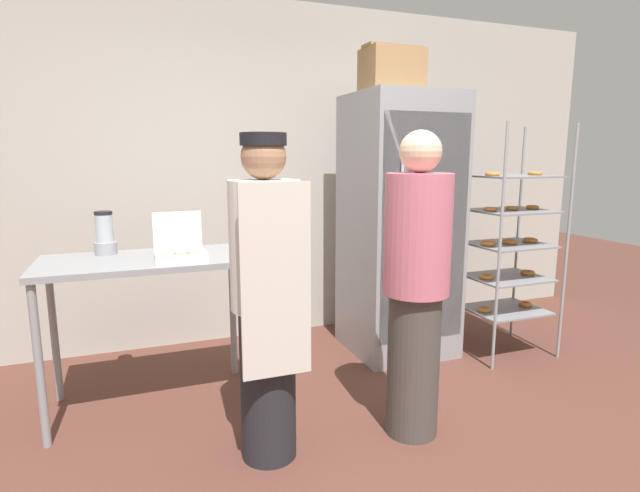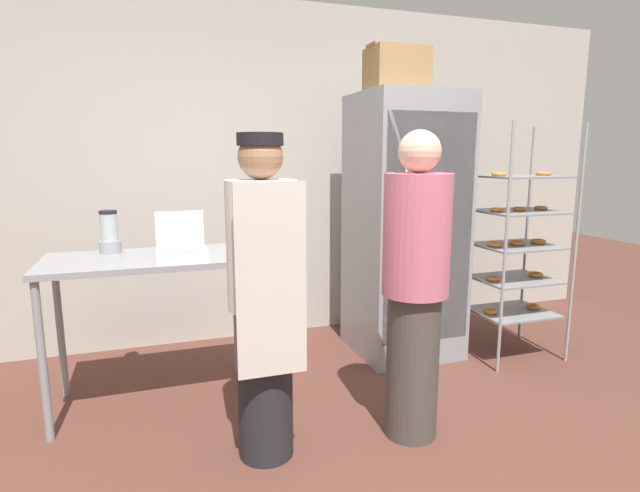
# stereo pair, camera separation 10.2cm
# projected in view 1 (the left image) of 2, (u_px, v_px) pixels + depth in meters

# --- Properties ---
(ground_plane) EXTENTS (14.00, 14.00, 0.00)m
(ground_plane) POSITION_uv_depth(u_px,v_px,m) (399.00, 488.00, 2.31)
(ground_plane) COLOR brown
(back_wall) EXTENTS (6.40, 0.12, 2.74)m
(back_wall) POSITION_uv_depth(u_px,v_px,m) (267.00, 174.00, 4.18)
(back_wall) COLOR #B7B2A8
(back_wall) RESTS_ON ground_plane
(refrigerator) EXTENTS (0.75, 0.77, 1.97)m
(refrigerator) POSITION_uv_depth(u_px,v_px,m) (399.00, 226.00, 3.83)
(refrigerator) COLOR gray
(refrigerator) RESTS_ON ground_plane
(baking_rack) EXTENTS (0.64, 0.53, 1.75)m
(baking_rack) POSITION_uv_depth(u_px,v_px,m) (509.00, 244.00, 3.79)
(baking_rack) COLOR #93969B
(baking_rack) RESTS_ON ground_plane
(prep_counter) EXTENTS (1.19, 0.63, 0.93)m
(prep_counter) POSITION_uv_depth(u_px,v_px,m) (147.00, 276.00, 2.95)
(prep_counter) COLOR gray
(prep_counter) RESTS_ON ground_plane
(donut_box) EXTENTS (0.28, 0.23, 0.27)m
(donut_box) POSITION_uv_depth(u_px,v_px,m) (180.00, 252.00, 2.86)
(donut_box) COLOR white
(donut_box) RESTS_ON prep_counter
(blender_pitcher) EXTENTS (0.13, 0.13, 0.26)m
(blender_pitcher) POSITION_uv_depth(u_px,v_px,m) (105.00, 235.00, 3.02)
(blender_pitcher) COLOR #99999E
(blender_pitcher) RESTS_ON prep_counter
(cardboard_storage_box) EXTENTS (0.41, 0.29, 0.30)m
(cardboard_storage_box) POSITION_uv_depth(u_px,v_px,m) (392.00, 69.00, 3.50)
(cardboard_storage_box) COLOR #937047
(cardboard_storage_box) RESTS_ON refrigerator
(person_baker) EXTENTS (0.34, 0.36, 1.62)m
(person_baker) POSITION_uv_depth(u_px,v_px,m) (267.00, 296.00, 2.42)
(person_baker) COLOR #232328
(person_baker) RESTS_ON ground_plane
(person_customer) EXTENTS (0.35, 0.35, 1.65)m
(person_customer) POSITION_uv_depth(u_px,v_px,m) (416.00, 285.00, 2.64)
(person_customer) COLOR #47423D
(person_customer) RESTS_ON ground_plane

